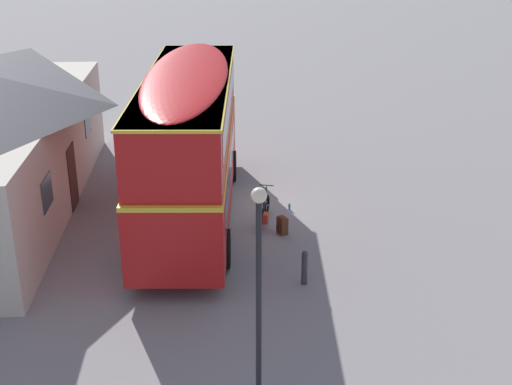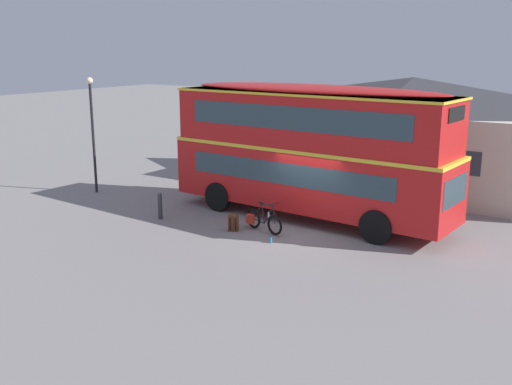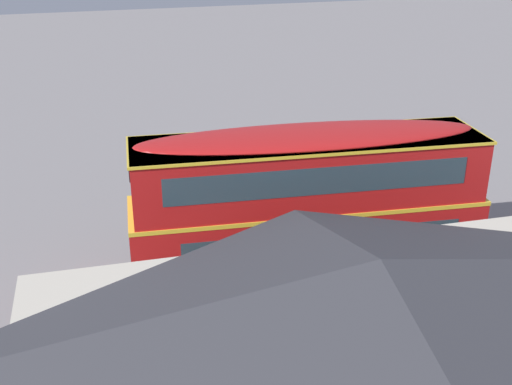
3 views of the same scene
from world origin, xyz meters
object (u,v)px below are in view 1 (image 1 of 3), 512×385
at_px(touring_bicycle, 264,212).
at_px(kerb_bollard, 304,267).
at_px(water_bottle_blue_sports, 289,207).
at_px(street_lamp, 259,284).
at_px(double_decker_bus, 189,139).
at_px(backpack_on_ground, 282,225).

relative_size(touring_bicycle, kerb_bollard, 1.73).
bearing_deg(touring_bicycle, kerb_bollard, -170.66).
height_order(water_bottle_blue_sports, street_lamp, street_lamp).
bearing_deg(kerb_bollard, water_bottle_blue_sports, -3.56).
bearing_deg(kerb_bollard, touring_bicycle, 9.34).
bearing_deg(water_bottle_blue_sports, double_decker_bus, 95.03).
height_order(double_decker_bus, street_lamp, street_lamp).
distance_m(double_decker_bus, kerb_bollard, 5.76).
height_order(water_bottle_blue_sports, kerb_bollard, kerb_bollard).
distance_m(backpack_on_ground, kerb_bollard, 3.06).
height_order(double_decker_bus, touring_bicycle, double_decker_bus).
bearing_deg(water_bottle_blue_sports, street_lamp, 168.36).
distance_m(double_decker_bus, street_lamp, 9.57).
height_order(double_decker_bus, backpack_on_ground, double_decker_bus).
bearing_deg(double_decker_bus, touring_bicycle, -105.01).
height_order(backpack_on_ground, kerb_bollard, kerb_bollard).
relative_size(touring_bicycle, backpack_on_ground, 2.87).
height_order(double_decker_bus, kerb_bollard, double_decker_bus).
xyz_separation_m(double_decker_bus, kerb_bollard, (-4.50, -2.88, -2.15)).
relative_size(double_decker_bus, street_lamp, 2.21).
xyz_separation_m(touring_bicycle, backpack_on_ground, (-0.85, -0.47, -0.07)).
distance_m(touring_bicycle, water_bottle_blue_sports, 1.32).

